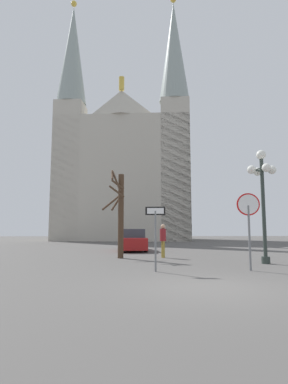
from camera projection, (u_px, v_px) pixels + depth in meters
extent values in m
plane|color=#514F4C|center=(211.00, 288.00, 7.89)|extent=(120.00, 120.00, 0.00)
cube|color=#BCB5A5|center=(126.00, 183.00, 44.55)|extent=(18.66, 14.10, 15.99)
pyramid|color=#BCB5A5|center=(121.00, 103.00, 40.64)|extent=(6.28, 2.67, 3.50)
cylinder|color=gold|center=(122.00, 84.00, 40.96)|extent=(0.70, 0.70, 1.80)
cube|color=#BCB5A5|center=(69.00, 171.00, 40.81)|extent=(4.00, 4.00, 18.06)
cone|color=gray|center=(72.00, 54.00, 42.72)|extent=(3.97, 3.97, 14.23)
sphere|color=gold|center=(74.00, 4.00, 43.61)|extent=(0.80, 0.80, 0.80)
cube|color=#BCB5A5|center=(175.00, 170.00, 40.01)|extent=(4.00, 4.00, 18.06)
cone|color=gray|center=(174.00, 51.00, 41.92)|extent=(3.97, 3.97, 14.23)
sphere|color=gold|center=(173.00, 0.00, 42.81)|extent=(0.80, 0.80, 0.80)
cylinder|color=slate|center=(249.00, 238.00, 11.29)|extent=(0.08, 0.08, 2.33)
cylinder|color=red|center=(248.00, 204.00, 11.43)|extent=(0.81, 0.19, 0.82)
cylinder|color=white|center=(248.00, 204.00, 11.41)|extent=(0.71, 0.14, 0.72)
cylinder|color=slate|center=(156.00, 241.00, 11.01)|extent=(0.07, 0.07, 2.12)
cube|color=black|center=(155.00, 211.00, 11.13)|extent=(0.71, 0.12, 0.29)
cube|color=white|center=(155.00, 211.00, 11.11)|extent=(0.59, 0.08, 0.21)
cylinder|color=#2D3833|center=(264.00, 211.00, 13.68)|extent=(0.16, 0.16, 4.56)
cylinder|color=#2D3833|center=(266.00, 260.00, 13.42)|extent=(0.36, 0.36, 0.30)
sphere|color=white|center=(261.00, 155.00, 13.97)|extent=(0.42, 0.42, 0.42)
sphere|color=white|center=(272.00, 170.00, 13.92)|extent=(0.38, 0.38, 0.38)
cylinder|color=#2D3833|center=(267.00, 170.00, 13.90)|extent=(0.05, 0.46, 0.05)
sphere|color=white|center=(257.00, 172.00, 14.35)|extent=(0.38, 0.38, 0.38)
cylinder|color=#2D3833|center=(260.00, 171.00, 14.12)|extent=(0.46, 0.05, 0.05)
sphere|color=white|center=(252.00, 170.00, 13.87)|extent=(0.38, 0.38, 0.38)
cylinder|color=#2D3833|center=(257.00, 170.00, 13.88)|extent=(0.05, 0.46, 0.05)
sphere|color=white|center=(266.00, 168.00, 13.43)|extent=(0.38, 0.38, 0.38)
cylinder|color=#2D3833|center=(264.00, 169.00, 13.66)|extent=(0.46, 0.05, 0.05)
cylinder|color=#473323|center=(121.00, 216.00, 16.24)|extent=(0.29, 0.29, 4.34)
cylinder|color=#473323|center=(112.00, 175.00, 16.44)|extent=(0.16, 0.99, 0.68)
cylinder|color=#473323|center=(117.00, 191.00, 16.00)|extent=(0.84, 0.56, 0.67)
cylinder|color=#473323|center=(117.00, 182.00, 16.21)|extent=(0.58, 0.61, 1.17)
cylinder|color=#473323|center=(112.00, 202.00, 16.74)|extent=(1.00, 1.10, 0.96)
cylinder|color=#473323|center=(118.00, 185.00, 16.12)|extent=(0.69, 0.47, 0.57)
cylinder|color=#473323|center=(115.00, 204.00, 16.46)|extent=(0.47, 0.70, 0.70)
cube|color=maroon|center=(133.00, 243.00, 21.50)|extent=(1.83, 4.54, 0.76)
cube|color=#333D47|center=(133.00, 233.00, 21.81)|extent=(1.62, 2.55, 0.58)
cylinder|color=black|center=(146.00, 247.00, 20.02)|extent=(0.23, 0.64, 0.64)
cylinder|color=black|center=(121.00, 247.00, 19.90)|extent=(0.23, 0.64, 0.64)
cylinder|color=black|center=(143.00, 245.00, 23.05)|extent=(0.23, 0.64, 0.64)
cylinder|color=black|center=(121.00, 245.00, 22.94)|extent=(0.23, 0.64, 0.64)
cylinder|color=olive|center=(164.00, 249.00, 16.21)|extent=(0.12, 0.12, 0.85)
cylinder|color=olive|center=(162.00, 249.00, 16.35)|extent=(0.12, 0.12, 0.85)
cylinder|color=maroon|center=(163.00, 235.00, 16.37)|extent=(0.32, 0.32, 0.64)
sphere|color=tan|center=(163.00, 227.00, 16.42)|extent=(0.23, 0.23, 0.23)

